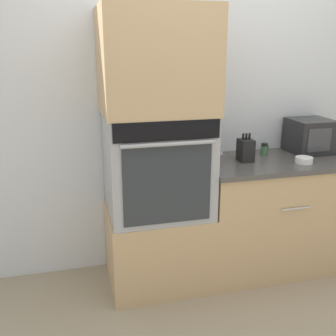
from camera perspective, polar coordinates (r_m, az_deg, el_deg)
The scene contains 12 objects.
ground_plane at distance 2.94m, azimuth 7.04°, elevation -17.83°, with size 12.00×12.00×0.00m, color gray.
wall_back at distance 3.03m, azimuth 3.58°, elevation 9.01°, with size 8.00×0.05×2.50m.
oven_cabinet_base at distance 2.94m, azimuth -1.51°, elevation -11.20°, with size 0.71×0.60×0.56m.
wall_oven at distance 2.70m, azimuth -1.60°, elevation 0.62°, with size 0.69×0.64×0.70m.
oven_cabinet_upper at distance 2.59m, azimuth -1.74°, elevation 15.23°, with size 0.71×0.60×0.67m.
counter_unit at distance 3.18m, azimuth 14.81°, elevation -6.36°, with size 1.13×0.63×0.88m.
microwave at distance 3.30m, azimuth 19.88°, elevation 4.42°, with size 0.31×0.31×0.26m.
knife_block at distance 2.92m, azimuth 11.19°, elevation 2.58°, with size 0.10×0.12×0.21m.
bowl at distance 2.99m, azimuth 19.13°, elevation 1.10°, with size 0.12×0.12×0.04m.
condiment_jar_near at distance 3.13m, azimuth 13.80°, elevation 2.67°, with size 0.05×0.05×0.09m.
condiment_jar_mid at distance 3.21m, azimuth 14.05°, elevation 2.83°, with size 0.04×0.04×0.07m.
condiment_jar_far at distance 3.07m, azimuth 7.54°, elevation 2.56°, with size 0.05×0.05×0.07m.
Camera 1 is at (-0.92, -2.23, 1.68)m, focal length 42.00 mm.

